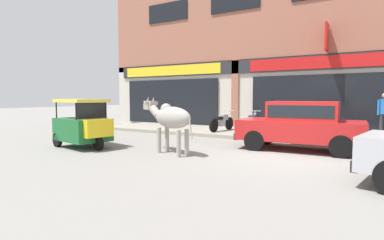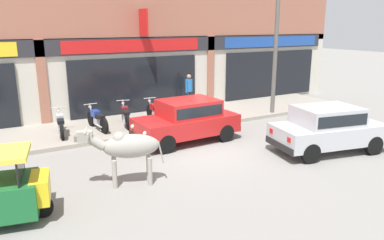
% 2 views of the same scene
% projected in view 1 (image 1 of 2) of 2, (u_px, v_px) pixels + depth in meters
% --- Properties ---
extents(ground_plane, '(90.00, 90.00, 0.00)m').
position_uv_depth(ground_plane, '(290.00, 156.00, 8.08)').
color(ground_plane, gray).
extents(sidewalk, '(19.00, 3.34, 0.14)m').
position_uv_depth(sidewalk, '(312.00, 137.00, 11.40)').
color(sidewalk, gray).
rests_on(sidewalk, ground).
extents(shop_building, '(23.00, 1.40, 10.36)m').
position_uv_depth(shop_building, '(323.00, 17.00, 12.70)').
color(shop_building, '#9E604C').
rests_on(shop_building, ground).
extents(cow, '(2.08, 0.98, 1.61)m').
position_uv_depth(cow, '(170.00, 118.00, 8.31)').
color(cow, '#9E998E').
rests_on(cow, ground).
extents(car_1, '(3.66, 1.72, 1.46)m').
position_uv_depth(car_1, '(301.00, 123.00, 8.89)').
color(car_1, black).
rests_on(car_1, ground).
extents(auto_rickshaw, '(2.11, 1.48, 1.52)m').
position_uv_depth(auto_rickshaw, '(84.00, 127.00, 9.39)').
color(auto_rickshaw, black).
rests_on(auto_rickshaw, ground).
extents(motorcycle_0, '(0.55, 1.81, 0.88)m').
position_uv_depth(motorcycle_0, '(222.00, 122.00, 12.93)').
color(motorcycle_0, black).
rests_on(motorcycle_0, sidewalk).
extents(motorcycle_1, '(0.52, 1.81, 0.88)m').
position_uv_depth(motorcycle_1, '(251.00, 123.00, 12.30)').
color(motorcycle_1, black).
rests_on(motorcycle_1, sidewalk).
extents(motorcycle_2, '(0.66, 1.79, 0.88)m').
position_uv_depth(motorcycle_2, '(279.00, 124.00, 11.80)').
color(motorcycle_2, black).
rests_on(motorcycle_2, sidewalk).
extents(motorcycle_3, '(0.52, 1.81, 0.88)m').
position_uv_depth(motorcycle_3, '(312.00, 126.00, 11.11)').
color(motorcycle_3, black).
rests_on(motorcycle_3, sidewalk).
extents(pedestrian, '(0.45, 0.32, 1.60)m').
position_uv_depth(pedestrian, '(384.00, 110.00, 11.08)').
color(pedestrian, '#2D2D33').
rests_on(pedestrian, sidewalk).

